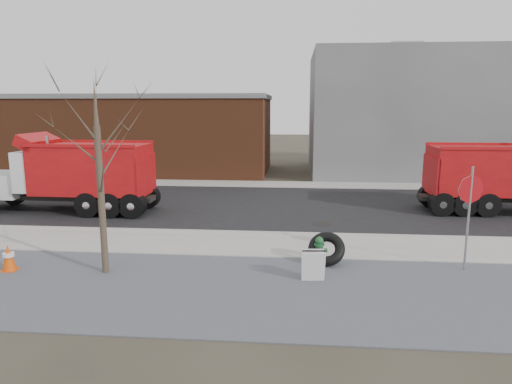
# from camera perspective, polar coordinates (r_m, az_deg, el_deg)

# --- Properties ---
(ground) EXTENTS (120.00, 120.00, 0.00)m
(ground) POSITION_cam_1_polar(r_m,az_deg,el_deg) (14.90, -2.74, -6.91)
(ground) COLOR #383328
(ground) RESTS_ON ground
(gravel_verge) EXTENTS (60.00, 5.00, 0.03)m
(gravel_verge) POSITION_cam_1_polar(r_m,az_deg,el_deg) (11.64, -5.07, -12.02)
(gravel_verge) COLOR slate
(gravel_verge) RESTS_ON ground
(sidewalk) EXTENTS (60.00, 2.50, 0.06)m
(sidewalk) POSITION_cam_1_polar(r_m,az_deg,el_deg) (15.12, -2.61, -6.52)
(sidewalk) COLOR #9E9B93
(sidewalk) RESTS_ON ground
(curb) EXTENTS (60.00, 0.15, 0.11)m
(curb) POSITION_cam_1_polar(r_m,az_deg,el_deg) (16.35, -2.01, -5.09)
(curb) COLOR #9E9B93
(curb) RESTS_ON ground
(road) EXTENTS (60.00, 9.40, 0.02)m
(road) POSITION_cam_1_polar(r_m,az_deg,el_deg) (20.95, -0.45, -1.69)
(road) COLOR black
(road) RESTS_ON ground
(far_sidewalk) EXTENTS (60.00, 2.00, 0.06)m
(far_sidewalk) POSITION_cam_1_polar(r_m,az_deg,el_deg) (26.52, 0.70, 0.99)
(far_sidewalk) COLOR #9E9B93
(far_sidewalk) RESTS_ON ground
(building_grey) EXTENTS (12.00, 10.00, 8.00)m
(building_grey) POSITION_cam_1_polar(r_m,az_deg,el_deg) (32.84, 17.61, 9.33)
(building_grey) COLOR gray
(building_grey) RESTS_ON ground
(building_brick) EXTENTS (20.20, 8.20, 5.30)m
(building_brick) POSITION_cam_1_polar(r_m,az_deg,el_deg) (33.33, -16.17, 7.10)
(building_brick) COLOR brown
(building_brick) RESTS_ON ground
(bare_tree) EXTENTS (3.20, 3.20, 5.20)m
(bare_tree) POSITION_cam_1_polar(r_m,az_deg,el_deg) (12.62, -19.11, 4.62)
(bare_tree) COLOR #382D23
(bare_tree) RESTS_ON ground
(fire_hydrant) EXTENTS (0.47, 0.46, 0.84)m
(fire_hydrant) POSITION_cam_1_polar(r_m,az_deg,el_deg) (13.33, 7.90, -7.41)
(fire_hydrant) COLOR #246134
(fire_hydrant) RESTS_ON ground
(truck_tire) EXTENTS (1.17, 1.04, 0.99)m
(truck_tire) POSITION_cam_1_polar(r_m,az_deg,el_deg) (13.35, 8.80, -7.04)
(truck_tire) COLOR black
(truck_tire) RESTS_ON ground
(stop_sign) EXTENTS (0.76, 0.28, 2.92)m
(stop_sign) POSITION_cam_1_polar(r_m,az_deg,el_deg) (13.64, 25.17, -1.00)
(stop_sign) COLOR gray
(stop_sign) RESTS_ON ground
(sandwich_board) EXTENTS (0.62, 0.42, 0.82)m
(sandwich_board) POSITION_cam_1_polar(r_m,az_deg,el_deg) (12.05, 7.16, -9.09)
(sandwich_board) COLOR silver
(sandwich_board) RESTS_ON ground
(traffic_cone_near) EXTENTS (0.40, 0.40, 0.77)m
(traffic_cone_near) POSITION_cam_1_polar(r_m,az_deg,el_deg) (14.42, -28.52, -7.24)
(traffic_cone_near) COLOR #E14807
(traffic_cone_near) RESTS_ON ground
(dump_truck_red_a) EXTENTS (7.92, 2.22, 3.20)m
(dump_truck_red_a) POSITION_cam_1_polar(r_m,az_deg,el_deg) (22.06, 29.07, 1.86)
(dump_truck_red_a) COLOR black
(dump_truck_red_a) RESTS_ON ground
(dump_truck_red_b) EXTENTS (7.87, 2.41, 3.32)m
(dump_truck_red_b) POSITION_cam_1_polar(r_m,az_deg,el_deg) (21.02, -22.14, 2.23)
(dump_truck_red_b) COLOR black
(dump_truck_red_b) RESTS_ON ground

